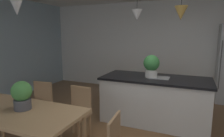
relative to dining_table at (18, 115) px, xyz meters
The scene contains 10 objects.
wall_back_kitchen 4.59m from the dining_table, 69.61° to the left, with size 10.00×0.12×2.70m, color white.
dining_table is the anchor object (origin of this frame).
chair_far_left 0.92m from the dining_table, 116.61° to the left, with size 0.44×0.44×0.87m.
chair_far_right 0.92m from the dining_table, 63.63° to the left, with size 0.40×0.40×0.87m.
kitchen_island 2.44m from the dining_table, 53.48° to the left, with size 2.05×0.93×0.91m.
pendant_over_table 1.41m from the dining_table, 18.93° to the left, with size 0.20×0.20×0.75m.
pendant_over_island_main 2.64m from the dining_table, 61.77° to the left, with size 0.21×0.21×0.71m.
pendant_over_island_aux 3.05m from the dining_table, 46.65° to the left, with size 0.23×0.23×0.73m.
potted_plant_on_island 2.43m from the dining_table, 55.15° to the left, with size 0.31×0.31×0.44m.
potted_plant_on_table 0.28m from the dining_table, 46.34° to the left, with size 0.27×0.27×0.38m.
Camera 1 is at (0.53, -2.75, 1.72)m, focal length 31.26 mm.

